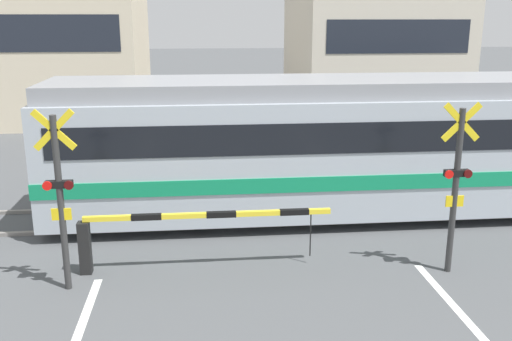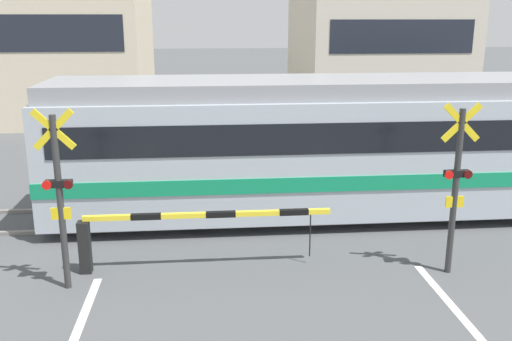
% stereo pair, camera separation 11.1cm
% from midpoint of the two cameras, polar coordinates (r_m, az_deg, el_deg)
% --- Properties ---
extents(rail_track_near, '(50.00, 0.10, 0.08)m').
position_cam_midpoint_polar(rail_track_near, '(12.59, -0.78, -5.50)').
color(rail_track_near, gray).
rests_on(rail_track_near, ground_plane).
extents(rail_track_far, '(50.00, 0.10, 0.08)m').
position_cam_midpoint_polar(rail_track_far, '(13.93, -1.31, -3.42)').
color(rail_track_far, gray).
rests_on(rail_track_far, ground_plane).
extents(commuter_train, '(17.30, 2.72, 3.16)m').
position_cam_midpoint_polar(commuter_train, '(13.78, 16.60, 2.85)').
color(commuter_train, '#ADB7C1').
rests_on(commuter_train, ground_plane).
extents(crossing_barrier_near, '(4.55, 0.20, 1.09)m').
position_cam_midpoint_polar(crossing_barrier_near, '(10.43, -9.90, -5.76)').
color(crossing_barrier_near, black).
rests_on(crossing_barrier_near, ground_plane).
extents(crossing_barrier_far, '(4.55, 0.20, 1.09)m').
position_cam_midpoint_polar(crossing_barrier_far, '(16.29, 4.41, 2.08)').
color(crossing_barrier_far, black).
rests_on(crossing_barrier_far, ground_plane).
extents(crossing_signal_left, '(0.68, 0.15, 3.09)m').
position_cam_midpoint_polar(crossing_signal_left, '(9.84, -19.33, -2.15)').
color(crossing_signal_left, '#333333').
rests_on(crossing_signal_left, ground_plane).
extents(crossing_signal_right, '(0.68, 0.15, 3.09)m').
position_cam_midpoint_polar(crossing_signal_right, '(10.51, 19.08, -1.03)').
color(crossing_signal_right, '#333333').
rests_on(crossing_signal_right, ground_plane).
extents(pedestrian, '(0.38, 0.22, 1.70)m').
position_cam_midpoint_polar(pedestrian, '(19.48, -1.00, 4.83)').
color(pedestrian, brown).
rests_on(pedestrian, ground_plane).
extents(building_left_of_street, '(6.04, 7.57, 6.99)m').
position_cam_midpoint_polar(building_left_of_street, '(27.26, -17.91, 12.42)').
color(building_left_of_street, beige).
rests_on(building_left_of_street, ground_plane).
extents(building_right_of_street, '(7.07, 7.57, 6.69)m').
position_cam_midpoint_polar(building_right_of_street, '(27.89, 11.28, 12.59)').
color(building_right_of_street, beige).
rests_on(building_right_of_street, ground_plane).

